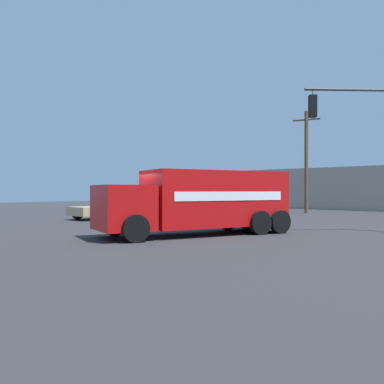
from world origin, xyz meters
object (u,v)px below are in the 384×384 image
(delivery_truck, at_px, (200,201))
(traffic_light_primary, at_px, (380,134))
(utility_pole, at_px, (306,160))
(pickup_tan, at_px, (110,208))

(delivery_truck, bearing_deg, traffic_light_primary, 45.56)
(delivery_truck, distance_m, traffic_light_primary, 8.32)
(traffic_light_primary, distance_m, utility_pole, 15.58)
(utility_pole, bearing_deg, delivery_truck, -77.65)
(traffic_light_primary, xyz_separation_m, utility_pole, (-9.40, 12.43, -0.01))
(delivery_truck, height_order, utility_pole, utility_pole)
(utility_pole, bearing_deg, pickup_tan, -114.89)
(traffic_light_primary, height_order, pickup_tan, traffic_light_primary)
(delivery_truck, height_order, traffic_light_primary, traffic_light_primary)
(traffic_light_primary, bearing_deg, pickup_tan, -172.45)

